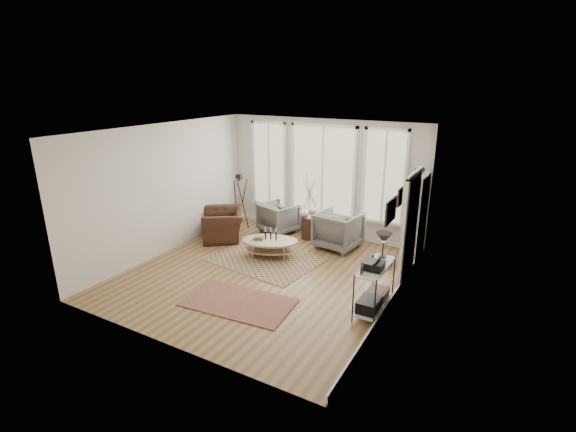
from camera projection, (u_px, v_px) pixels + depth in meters
The scene contains 17 objects.
room at pixel (266, 207), 8.10m from camera, with size 5.50×5.54×2.90m.
bay_window at pixel (323, 172), 10.28m from camera, with size 4.14×0.12×2.24m.
door at pixel (410, 226), 7.95m from camera, with size 0.09×1.06×2.22m.
bookcase at pixel (416, 218), 8.95m from camera, with size 0.31×0.85×2.06m.
low_shelf at pixel (375, 283), 7.03m from camera, with size 0.38×1.08×1.30m.
wall_art at pixel (393, 207), 6.53m from camera, with size 0.04×0.88×0.44m.
rug_main at pixel (265, 259), 9.20m from camera, with size 2.26×1.70×0.01m, color brown.
rug_runner at pixel (238, 302), 7.41m from camera, with size 1.94×1.08×0.01m, color maroon.
coffee_table at pixel (269, 244), 9.26m from camera, with size 1.45×1.18×0.58m.
armchair_left at pixel (279, 218), 10.75m from camera, with size 0.84×0.86×0.78m, color slate.
armchair_right at pixel (338, 230), 9.73m from camera, with size 0.93×0.96×0.87m, color slate.
side_table at pixel (309, 209), 10.20m from camera, with size 0.38×0.38×1.58m.
vase at pixel (304, 211), 10.29m from camera, with size 0.22×0.22×0.23m, color silver.
accent_chair at pixel (224, 224), 10.31m from camera, with size 0.98×1.13×0.73m, color #371F13.
tripod_camera at pixel (240, 204), 10.91m from camera, with size 0.52×0.52×1.46m.
book_stack_near at pixel (388, 260), 8.98m from camera, with size 0.19×0.25×0.16m, color brown.
book_stack_far at pixel (385, 264), 8.81m from camera, with size 0.18×0.23×0.15m, color brown.
Camera 1 is at (4.19, -6.53, 3.78)m, focal length 26.00 mm.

